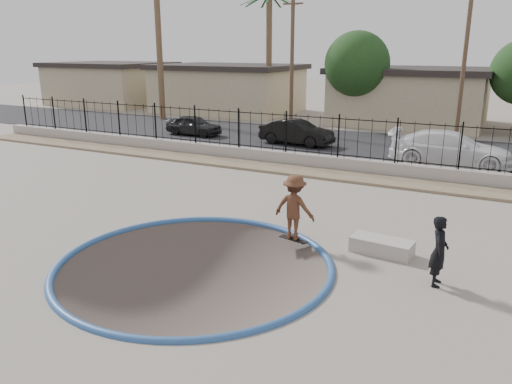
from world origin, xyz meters
The scene contains 22 objects.
ground centered at (0.00, 12.00, -1.10)m, with size 120.00×120.00×2.20m, color gray.
bowl_pit centered at (0.00, -1.00, 0.00)m, with size 6.84×6.84×1.80m, color #463B35, non-canonical shape.
coping_ring centered at (0.00, -1.00, 0.00)m, with size 7.04×7.04×0.20m, color #294F87.
rock_strip centered at (0.00, 9.20, 0.06)m, with size 42.00×1.60×0.11m, color #8F7F5D.
retaining_wall centered at (0.00, 10.30, 0.30)m, with size 42.00×0.45×0.60m, color #9D958A.
fence centered at (0.00, 10.30, 1.50)m, with size 40.00×0.04×1.80m.
street centered at (0.00, 17.00, 0.02)m, with size 90.00×8.00×0.04m, color black.
house_west_far centered at (-28.00, 26.50, 1.97)m, with size 10.60×8.60×3.90m.
house_west centered at (-15.00, 26.50, 1.97)m, with size 11.60×8.60×3.90m.
house_center centered at (0.00, 26.50, 1.97)m, with size 10.60×8.60×3.90m.
palm_left centered at (-17.00, 20.00, 7.95)m, with size 2.30×2.30×11.30m.
palm_mid centered at (-10.00, 24.00, 6.69)m, with size 2.30×2.30×9.30m.
utility_pole_left centered at (-6.00, 19.00, 4.70)m, with size 1.70×0.24×9.00m.
utility_pole_mid centered at (4.00, 19.00, 4.96)m, with size 1.70×0.24×9.50m.
street_tree_left centered at (-3.00, 23.00, 4.19)m, with size 4.32×4.32×6.36m.
skater centered at (1.60, 1.60, 0.92)m, with size 1.19×0.68×1.83m, color brown.
skateboard centered at (1.60, 1.60, 0.06)m, with size 0.92×0.44×0.08m.
videographer centered at (5.56, 0.66, 0.83)m, with size 0.60×0.40×1.66m, color black.
concrete_ledge centered at (4.00, 1.90, 0.20)m, with size 1.60×0.70×0.40m, color #A79C94.
car_a centered at (-10.79, 15.00, 0.65)m, with size 1.44×3.58×1.22m, color black.
car_b centered at (-3.92, 15.00, 0.72)m, with size 1.45×4.15×1.37m, color black.
car_c centered at (4.34, 13.40, 0.82)m, with size 2.20×5.41×1.57m, color white.
Camera 1 is at (6.64, -10.56, 5.28)m, focal length 35.00 mm.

